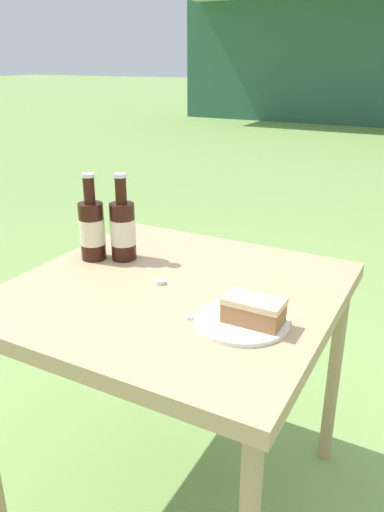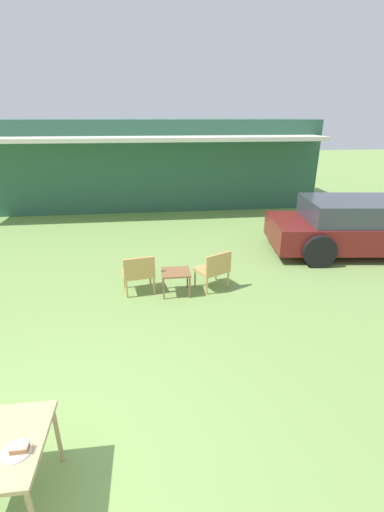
{
  "view_description": "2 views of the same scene",
  "coord_description": "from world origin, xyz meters",
  "px_view_note": "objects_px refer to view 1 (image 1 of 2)",
  "views": [
    {
      "loc": [
        0.59,
        -1.0,
        1.24
      ],
      "look_at": [
        0.0,
        0.1,
        0.74
      ],
      "focal_mm": 35.0,
      "sensor_mm": 36.0,
      "label": 1
    },
    {
      "loc": [
        1.31,
        -2.02,
        2.99
      ],
      "look_at": [
        1.91,
        3.05,
        0.9
      ],
      "focal_mm": 24.0,
      "sensor_mm": 36.0,
      "label": 2
    }
  ],
  "objects_px": {
    "patio_table": "(174,310)",
    "cake_on_plate": "(248,315)",
    "cola_bottle_near": "(123,229)",
    "cola_bottle_far": "(92,228)"
  },
  "relations": [
    {
      "from": "cola_bottle_near",
      "to": "cola_bottle_far",
      "type": "bearing_deg",
      "value": -152.95
    },
    {
      "from": "cake_on_plate",
      "to": "cola_bottle_near",
      "type": "xyz_separation_m",
      "value": [
        -0.47,
        0.19,
        0.07
      ]
    },
    {
      "from": "cola_bottle_near",
      "to": "cola_bottle_far",
      "type": "height_order",
      "value": "same"
    },
    {
      "from": "cola_bottle_far",
      "to": "patio_table",
      "type": "bearing_deg",
      "value": -11.11
    },
    {
      "from": "cola_bottle_far",
      "to": "cola_bottle_near",
      "type": "bearing_deg",
      "value": 27.05
    },
    {
      "from": "cola_bottle_near",
      "to": "cola_bottle_far",
      "type": "relative_size",
      "value": 1.0
    },
    {
      "from": "patio_table",
      "to": "cake_on_plate",
      "type": "bearing_deg",
      "value": -20.57
    },
    {
      "from": "patio_table",
      "to": "cola_bottle_far",
      "type": "relative_size",
      "value": 3.21
    },
    {
      "from": "patio_table",
      "to": "cola_bottle_far",
      "type": "bearing_deg",
      "value": 168.89
    },
    {
      "from": "patio_table",
      "to": "cake_on_plate",
      "type": "height_order",
      "value": "cake_on_plate"
    }
  ]
}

